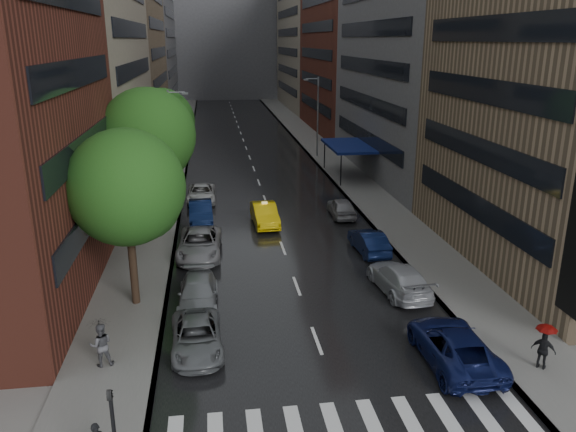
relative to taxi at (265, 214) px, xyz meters
The scene contains 20 objects.
ground 21.12m from the taxi, 88.12° to the right, with size 220.00×220.00×0.00m, color gray.
road 28.92m from the taxi, 88.63° to the left, with size 14.00×140.00×0.01m, color black.
sidewalk_left 30.08m from the taxi, 106.04° to the left, with size 4.00×140.00×0.15m, color gray.
sidewalk_right 30.49m from the taxi, 71.46° to the left, with size 4.00×140.00×0.15m, color gray.
crosswalk 23.13m from the taxi, 87.79° to the right, with size 13.15×2.80×0.01m.
buildings_left 43.08m from the taxi, 110.79° to the left, with size 8.00×108.00×38.00m.
buildings_right 41.43m from the taxi, 66.22° to the left, with size 8.05×109.10×36.00m.
building_far 98.09m from the taxi, 89.59° to the left, with size 40.00×14.00×32.00m, color slate.
tree_near 15.58m from the taxi, 122.86° to the right, with size 5.77×5.77×9.19m.
tree_mid 10.09m from the taxi, behind, with size 6.40×6.40×10.21m.
tree_far 14.22m from the taxi, 127.12° to the left, with size 5.79×5.79×9.23m.
taxi is the anchor object (origin of this frame).
parked_cars_left 6.96m from the taxi, 132.54° to the right, with size 2.95×29.12×1.61m.
parked_cars_right 13.36m from the taxi, 62.86° to the right, with size 2.69×25.95×1.60m.
ped_black_umbrella 20.02m from the taxi, 115.44° to the right, with size 1.04×0.98×2.09m.
ped_red_umbrella 22.86m from the taxi, 65.55° to the right, with size 0.97×0.95×2.01m.
traffic_light 26.09m from the taxi, 105.38° to the right, with size 0.18×0.15×3.45m.
street_lamp_left 12.06m from the taxi, 128.29° to the left, with size 1.74×0.22×9.00m.
street_lamp_right 25.67m from the taxi, 70.61° to the left, with size 1.74×0.22×9.00m.
awning 17.10m from the taxi, 55.17° to the left, with size 4.00×8.00×3.12m.
Camera 1 is at (-4.44, -18.36, 13.18)m, focal length 35.00 mm.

